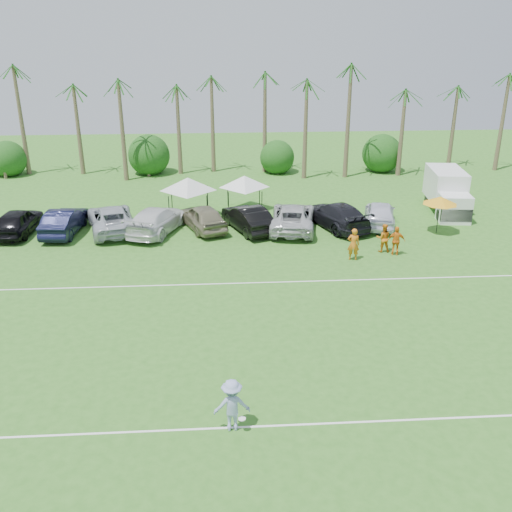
{
  "coord_description": "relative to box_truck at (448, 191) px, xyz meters",
  "views": [
    {
      "loc": [
        0.5,
        -14.3,
        13.25
      ],
      "look_at": [
        2.37,
        13.98,
        1.6
      ],
      "focal_mm": 40.0,
      "sensor_mm": 36.0,
      "label": 1
    }
  ],
  "objects": [
    {
      "name": "sideline_player_b",
      "position": [
        -6.89,
        -7.59,
        -0.74
      ],
      "size": [
        0.94,
        0.76,
        1.81
      ],
      "primitive_type": "imported",
      "rotation": [
        0.0,
        0.0,
        3.05
      ],
      "color": "orange",
      "rests_on": "ground"
    },
    {
      "name": "bush_tree_2",
      "position": [
        -11.43,
        13.33,
        0.15
      ],
      "size": [
        4.0,
        4.0,
        4.0
      ],
      "color": "brown",
      "rests_on": "ground"
    },
    {
      "name": "palm_tree_10",
      "position": [
        5.57,
        12.33,
        7.57
      ],
      "size": [
        2.4,
        2.4,
        10.9
      ],
      "color": "brown",
      "rests_on": "ground"
    },
    {
      "name": "field_lines",
      "position": [
        -17.43,
        -17.67,
        -1.64
      ],
      "size": [
        80.0,
        12.1,
        0.01
      ],
      "color": "white",
      "rests_on": "ground"
    },
    {
      "name": "canopy_tent_left",
      "position": [
        -19.19,
        0.31,
        1.24
      ],
      "size": [
        4.17,
        4.17,
        3.38
      ],
      "color": "black",
      "rests_on": "ground"
    },
    {
      "name": "box_truck",
      "position": [
        0.0,
        0.0,
        0.0
      ],
      "size": [
        2.96,
        6.2,
        3.08
      ],
      "rotation": [
        0.0,
        0.0,
        -0.12
      ],
      "color": "white",
      "rests_on": "ground"
    },
    {
      "name": "palm_tree_9",
      "position": [
        0.57,
        12.33,
        6.71
      ],
      "size": [
        2.4,
        2.4,
        9.9
      ],
      "color": "brown",
      "rests_on": "ground"
    },
    {
      "name": "sideline_player_c",
      "position": [
        -6.25,
        -8.15,
        -0.74
      ],
      "size": [
        1.13,
        0.65,
        1.82
      ],
      "primitive_type": "imported",
      "rotation": [
        0.0,
        0.0,
        2.94
      ],
      "color": "orange",
      "rests_on": "ground"
    },
    {
      "name": "sideline_player_a",
      "position": [
        -9.03,
        -8.74,
        -0.66
      ],
      "size": [
        0.79,
        0.59,
        1.98
      ],
      "primitive_type": "imported",
      "rotation": [
        0.0,
        0.0,
        2.98
      ],
      "color": "orange",
      "rests_on": "ground"
    },
    {
      "name": "palm_tree_2",
      "position": [
        -29.43,
        12.33,
        7.57
      ],
      "size": [
        2.4,
        2.4,
        10.9
      ],
      "color": "brown",
      "rests_on": "ground"
    },
    {
      "name": "palm_tree_3",
      "position": [
        -25.43,
        12.33,
        8.42
      ],
      "size": [
        2.4,
        2.4,
        11.9
      ],
      "color": "brown",
      "rests_on": "ground"
    },
    {
      "name": "parked_car_4",
      "position": [
        -18.13,
        -2.65,
        -0.78
      ],
      "size": [
        3.82,
        5.51,
        1.74
      ],
      "primitive_type": "imported",
      "rotation": [
        0.0,
        0.0,
        3.52
      ],
      "color": "gray",
      "rests_on": "ground"
    },
    {
      "name": "palm_tree_8",
      "position": [
        -4.43,
        12.33,
        5.83
      ],
      "size": [
        2.4,
        2.4,
        8.9
      ],
      "color": "brown",
      "rests_on": "ground"
    },
    {
      "name": "palm_tree_11",
      "position": [
        9.57,
        12.33,
        8.42
      ],
      "size": [
        2.4,
        2.4,
        11.9
      ],
      "color": "brown",
      "rests_on": "ground"
    },
    {
      "name": "bush_tree_3",
      "position": [
        -1.43,
        13.33,
        0.15
      ],
      "size": [
        4.0,
        4.0,
        4.0
      ],
      "color": "brown",
      "rests_on": "ground"
    },
    {
      "name": "parked_car_5",
      "position": [
        -15.04,
        -3.07,
        -0.78
      ],
      "size": [
        3.67,
        5.59,
        1.74
      ],
      "primitive_type": "imported",
      "rotation": [
        0.0,
        0.0,
        3.52
      ],
      "color": "black",
      "rests_on": "ground"
    },
    {
      "name": "parked_car_6",
      "position": [
        -11.95,
        -3.03,
        -0.78
      ],
      "size": [
        3.9,
        6.66,
        1.74
      ],
      "primitive_type": "imported",
      "rotation": [
        0.0,
        0.0,
        2.97
      ],
      "color": "#BBBBBD",
      "rests_on": "ground"
    },
    {
      "name": "ground",
      "position": [
        -17.43,
        -25.67,
        -1.65
      ],
      "size": [
        120.0,
        120.0,
        0.0
      ],
      "primitive_type": "plane",
      "color": "#326C20",
      "rests_on": "ground"
    },
    {
      "name": "market_umbrella",
      "position": [
        -2.31,
        -4.48,
        0.65
      ],
      "size": [
        2.3,
        2.3,
        2.56
      ],
      "color": "black",
      "rests_on": "ground"
    },
    {
      "name": "palm_tree_7",
      "position": [
        -9.43,
        12.33,
        8.42
      ],
      "size": [
        2.4,
        2.4,
        11.9
      ],
      "color": "brown",
      "rests_on": "ground"
    },
    {
      "name": "canopy_tent_right",
      "position": [
        -15.06,
        1.48,
        1.02
      ],
      "size": [
        3.84,
        3.84,
        3.11
      ],
      "color": "black",
      "rests_on": "ground"
    },
    {
      "name": "parked_car_2",
      "position": [
        -24.31,
        -2.59,
        -0.78
      ],
      "size": [
        4.51,
        6.82,
        1.74
      ],
      "primitive_type": "imported",
      "rotation": [
        0.0,
        0.0,
        3.42
      ],
      "color": "#B1B7BE",
      "rests_on": "ground"
    },
    {
      "name": "palm_tree_6",
      "position": [
        -13.43,
        12.33,
        7.57
      ],
      "size": [
        2.4,
        2.4,
        10.9
      ],
      "color": "brown",
      "rests_on": "ground"
    },
    {
      "name": "bush_tree_1",
      "position": [
        -23.43,
        13.33,
        0.15
      ],
      "size": [
        4.0,
        4.0,
        4.0
      ],
      "color": "brown",
      "rests_on": "ground"
    },
    {
      "name": "palm_tree_4",
      "position": [
        -21.43,
        12.33,
        5.83
      ],
      "size": [
        2.4,
        2.4,
        8.9
      ],
      "color": "brown",
      "rests_on": "ground"
    },
    {
      "name": "palm_tree_5",
      "position": [
        -17.43,
        12.33,
        6.71
      ],
      "size": [
        2.4,
        2.4,
        9.9
      ],
      "color": "brown",
      "rests_on": "ground"
    },
    {
      "name": "bush_tree_0",
      "position": [
        -36.43,
        13.33,
        0.15
      ],
      "size": [
        4.0,
        4.0,
        4.0
      ],
      "color": "brown",
      "rests_on": "ground"
    },
    {
      "name": "palm_tree_1",
      "position": [
        -34.43,
        12.33,
        6.71
      ],
      "size": [
        2.4,
        2.4,
        9.9
      ],
      "color": "brown",
      "rests_on": "ground"
    },
    {
      "name": "parked_car_8",
      "position": [
        -5.77,
        -2.67,
        -0.78
      ],
      "size": [
        3.26,
        5.46,
        1.74
      ],
      "primitive_type": "imported",
      "rotation": [
        0.0,
        0.0,
        2.89
      ],
      "color": "silver",
      "rests_on": "ground"
    },
    {
      "name": "parked_car_7",
      "position": [
        -8.86,
        -2.84,
        -0.78
      ],
      "size": [
        4.34,
        6.47,
        1.74
      ],
      "primitive_type": "imported",
      "rotation": [
        0.0,
        0.0,
        3.49
      ],
      "color": "black",
      "rests_on": "ground"
    },
    {
      "name": "parked_car_1",
      "position": [
        -27.4,
        -2.88,
        -0.78
      ],
      "size": [
        2.26,
        5.41,
        1.74
      ],
      "primitive_type": "imported",
      "rotation": [
        0.0,
        0.0,
        3.06
      ],
      "color": "black",
      "rests_on": "ground"
    },
    {
      "name": "frisbee_player",
      "position": [
        -16.69,
        -23.7,
        -0.66
      ],
      "size": [
        1.32,
        0.81,
        1.98
      ],
      "rotation": [
        0.0,
        0.0,
        3.2
      ],
      "color": "#93A1D1",
      "rests_on": "ground"
    },
    {
      "name": "parked_car_3",
      "position": [
        -21.22,
        -3.06,
        -0.78
      ],
      "size": [
        4.33,
        6.47,
        1.74
      ],
      "primitive_type": "imported",
      "rotation": [
        0.0,
        0.0,
        2.8
      ],
      "color": "silver",
      "rests_on": "ground"
    },
    {
      "name": "parked_car_0",
      "position": [
        -30.48,
        -2.76,
        -0.78
      ],
      "size": [
        2.41,
        5.24,
        1.74
      ],
      "primitive_type": "imported",
      "rotation": [
        0.0,
        0.0,
        3.07
      ],
      "color": "black",
      "rests_on": "ground"
    }
  ]
}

